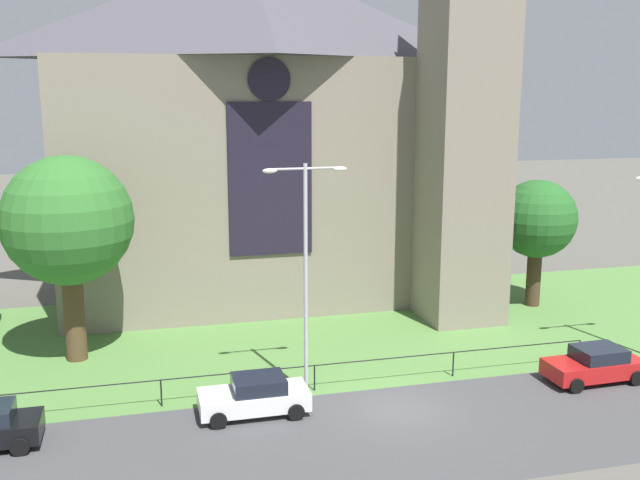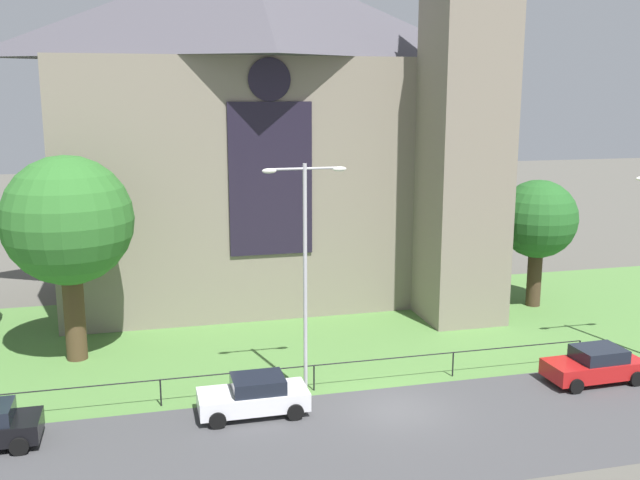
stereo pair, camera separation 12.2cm
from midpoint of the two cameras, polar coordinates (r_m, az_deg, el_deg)
ground at (r=38.19m, az=0.95°, el=-7.01°), size 160.00×160.00×0.00m
road_asphalt at (r=27.64m, az=7.60°, el=-14.73°), size 120.00×8.00×0.01m
grass_verge at (r=36.37m, az=1.77°, el=-7.99°), size 120.00×20.00×0.01m
church_building at (r=43.15m, az=-4.15°, el=9.05°), size 23.20×16.20×26.00m
iron_railing at (r=30.41m, az=-0.36°, el=-10.13°), size 25.01×0.07×1.13m
tree_left_near at (r=34.29m, az=-19.17°, el=1.35°), size 5.84×5.84×9.48m
tree_right_far at (r=42.89m, az=16.87°, el=1.50°), size 4.46×4.46×7.34m
streetlamp_near at (r=28.75m, az=-1.06°, el=-1.04°), size 3.37×0.26×9.49m
parked_car_white at (r=28.56m, az=-5.09°, el=-12.13°), size 4.20×2.03×1.51m
parked_car_red at (r=33.54m, az=20.95°, el=-9.18°), size 4.25×2.12×1.51m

